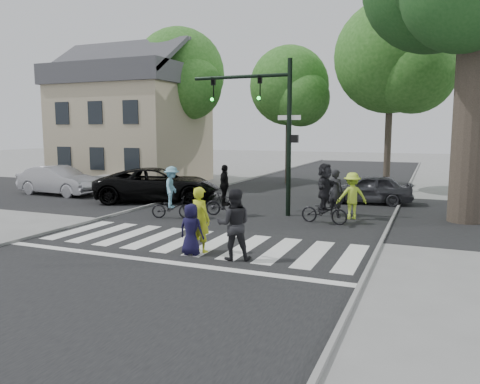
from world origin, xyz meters
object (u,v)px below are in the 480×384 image
(car_silver, at_px, (59,180))
(car_grey, at_px, (368,189))
(cyclist_mid, at_px, (225,195))
(cyclist_right, at_px, (325,197))
(car_suv, at_px, (158,185))
(pedestrian_adult, at_px, (234,224))
(pedestrian_woman, at_px, (200,220))
(pedestrian_child, at_px, (191,229))
(cyclist_left, at_px, (172,196))
(traffic_signal, at_px, (268,115))

(car_silver, distance_m, car_grey, 15.42)
(cyclist_mid, height_order, cyclist_right, cyclist_right)
(car_suv, bearing_deg, pedestrian_adult, -161.33)
(pedestrian_woman, height_order, pedestrian_child, pedestrian_woman)
(car_silver, bearing_deg, pedestrian_adult, -117.20)
(cyclist_mid, bearing_deg, car_silver, 168.37)
(cyclist_right, bearing_deg, pedestrian_child, -112.92)
(cyclist_left, bearing_deg, cyclist_mid, 36.73)
(pedestrian_child, height_order, car_suv, car_suv)
(cyclist_left, xyz_separation_m, car_suv, (-2.81, 3.41, -0.07))
(cyclist_mid, bearing_deg, cyclist_left, -143.27)
(traffic_signal, bearing_deg, cyclist_left, -144.94)
(car_grey, bearing_deg, car_suv, -77.91)
(pedestrian_adult, bearing_deg, traffic_signal, -100.04)
(cyclist_mid, distance_m, cyclist_right, 3.92)
(car_silver, xyz_separation_m, car_grey, (15.09, 3.21, -0.08))
(pedestrian_woman, distance_m, car_silver, 14.04)
(pedestrian_woman, distance_m, pedestrian_child, 0.44)
(pedestrian_child, relative_size, car_silver, 0.31)
(pedestrian_child, xyz_separation_m, cyclist_mid, (-1.56, 5.58, 0.12))
(car_grey, bearing_deg, cyclist_left, -51.02)
(cyclist_mid, bearing_deg, car_suv, 153.73)
(car_suv, xyz_separation_m, car_grey, (9.17, 3.15, -0.12))
(traffic_signal, relative_size, car_silver, 1.32)
(traffic_signal, height_order, car_suv, traffic_signal)
(pedestrian_woman, relative_size, car_suv, 0.32)
(pedestrian_child, distance_m, car_grey, 11.38)
(pedestrian_child, relative_size, car_grey, 0.36)
(pedestrian_woman, bearing_deg, cyclist_left, -33.48)
(traffic_signal, distance_m, cyclist_right, 3.95)
(cyclist_mid, distance_m, car_grey, 7.14)
(car_suv, bearing_deg, cyclist_left, -164.87)
(pedestrian_adult, height_order, cyclist_mid, cyclist_mid)
(traffic_signal, height_order, car_silver, traffic_signal)
(car_grey, bearing_deg, pedestrian_child, -23.08)
(cyclist_right, bearing_deg, pedestrian_woman, -113.78)
(pedestrian_woman, xyz_separation_m, car_silver, (-11.98, 7.33, -0.16))
(pedestrian_woman, bearing_deg, car_suv, -33.42)
(cyclist_right, bearing_deg, car_silver, 171.51)
(car_silver, bearing_deg, car_grey, -74.86)
(car_suv, bearing_deg, car_silver, 66.24)
(pedestrian_woman, relative_size, pedestrian_adult, 0.97)
(pedestrian_adult, distance_m, car_suv, 10.60)
(traffic_signal, xyz_separation_m, cyclist_mid, (-1.44, -0.94, -3.08))
(pedestrian_woman, distance_m, cyclist_mid, 5.45)
(cyclist_mid, height_order, car_suv, cyclist_mid)
(pedestrian_woman, xyz_separation_m, pedestrian_adult, (1.17, -0.36, 0.02))
(pedestrian_child, distance_m, car_suv, 9.82)
(cyclist_left, xyz_separation_m, cyclist_mid, (1.63, 1.22, -0.04))
(cyclist_left, height_order, car_silver, cyclist_left)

